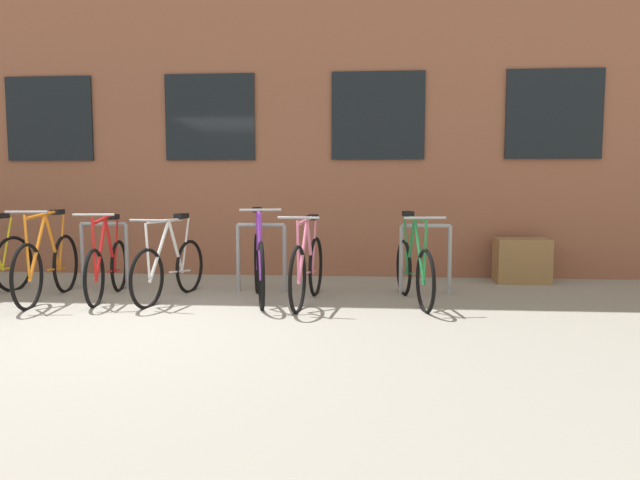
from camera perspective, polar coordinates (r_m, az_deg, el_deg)
The scene contains 10 objects.
ground_plane at distance 5.76m, azimuth -18.76°, elevation -8.08°, with size 42.00×42.00×0.00m, color gray.
storefront_building at distance 11.43m, azimuth -7.14°, elevation 16.17°, with size 28.00×5.38×6.91m.
bike_rack at distance 7.44m, azimuth -13.37°, elevation -0.86°, with size 6.63×0.05×0.85m.
bicycle_orange at distance 7.37m, azimuth -25.10°, elevation -2.26°, with size 0.44×1.75×1.06m.
bicycle_red at distance 7.22m, azimuth -20.10°, elevation -2.47°, with size 0.44×1.60×1.03m.
bicycle_green at distance 6.61m, azimuth 9.17°, elevation -2.81°, with size 0.45×1.65×1.03m.
bicycle_purple at distance 6.71m, azimuth -6.00°, elevation -2.42°, with size 0.54×1.70×1.08m.
bicycle_white at distance 6.93m, azimuth -14.49°, elevation -2.61°, with size 0.47×1.61×1.00m.
bicycle_pink at distance 6.50m, azimuth -1.25°, elevation -2.80°, with size 0.44×1.69×1.01m.
planter_box at distance 8.32m, azimuth 19.15°, elevation -1.90°, with size 0.70×0.44×0.60m, color olive.
Camera 1 is at (2.25, -5.13, 1.32)m, focal length 32.68 mm.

